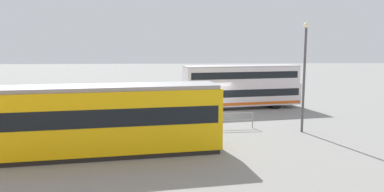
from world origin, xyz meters
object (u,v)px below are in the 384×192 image
Objects in this scene: double_decker_bus at (241,86)px; pedestrian_near_railing at (145,116)px; tram_yellow at (99,119)px; street_lamp at (304,69)px; pedestrian_crossing at (205,126)px; info_sign at (129,110)px.

double_decker_bus is 11.38m from pedestrian_near_railing.
pedestrian_near_railing is (8.05, 7.98, -1.05)m from double_decker_bus.
tram_yellow is 13.18m from street_lamp.
street_lamp is (-6.63, -2.34, 3.13)m from pedestrian_crossing.
pedestrian_near_railing is 0.72× the size of info_sign.
pedestrian_near_railing is at bearing -109.93° from tram_yellow.
double_decker_bus is 16.65m from tram_yellow.
street_lamp reaches higher than pedestrian_crossing.
street_lamp is at bearing 173.78° from pedestrian_near_railing.
tram_yellow is 7.88× the size of pedestrian_near_railing.
pedestrian_near_railing is at bearing 44.72° from double_decker_bus.
tram_yellow reaches higher than pedestrian_near_railing.
pedestrian_crossing is 7.69m from street_lamp.
pedestrian_crossing is (-5.66, -1.87, -0.88)m from tram_yellow.
double_decker_bus reaches higher than pedestrian_near_railing.
pedestrian_crossing is (4.33, 11.45, -0.98)m from double_decker_bus.
tram_yellow is (9.99, 13.32, -0.10)m from double_decker_bus.
pedestrian_crossing is (-3.72, 3.47, 0.08)m from pedestrian_near_railing.
street_lamp is (-12.29, -4.21, 2.25)m from tram_yellow.
double_decker_bus is 0.85× the size of tram_yellow.
pedestrian_near_railing is 1.49m from info_sign.
info_sign reaches higher than pedestrian_near_railing.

